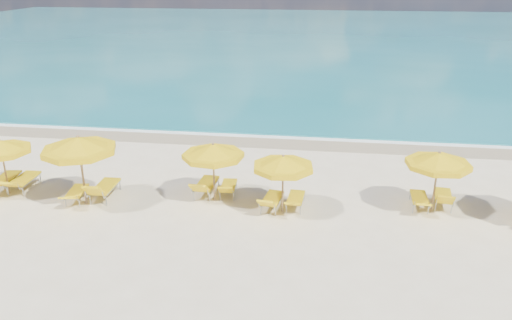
# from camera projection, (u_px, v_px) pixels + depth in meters

# --- Properties ---
(ground_plane) EXTENTS (120.00, 120.00, 0.00)m
(ground_plane) POSITION_uv_depth(u_px,v_px,m) (250.00, 207.00, 17.58)
(ground_plane) COLOR beige
(ocean) EXTENTS (120.00, 80.00, 0.30)m
(ocean) POSITION_uv_depth(u_px,v_px,m) (309.00, 36.00, 61.92)
(ocean) COLOR #13666E
(ocean) RESTS_ON ground
(wet_sand_band) EXTENTS (120.00, 2.60, 0.01)m
(wet_sand_band) POSITION_uv_depth(u_px,v_px,m) (273.00, 140.00, 24.41)
(wet_sand_band) COLOR tan
(wet_sand_band) RESTS_ON ground
(foam_line) EXTENTS (120.00, 1.20, 0.03)m
(foam_line) POSITION_uv_depth(u_px,v_px,m) (275.00, 135.00, 25.15)
(foam_line) COLOR white
(foam_line) RESTS_ON ground
(whitecap_near) EXTENTS (14.00, 0.36, 0.05)m
(whitecap_near) POSITION_uv_depth(u_px,v_px,m) (201.00, 91.00, 34.07)
(whitecap_near) COLOR white
(whitecap_near) RESTS_ON ground
(whitecap_far) EXTENTS (18.00, 0.30, 0.05)m
(whitecap_far) POSITION_uv_depth(u_px,v_px,m) (399.00, 77.00, 38.70)
(whitecap_far) COLOR white
(whitecap_far) RESTS_ON ground
(umbrella_1) EXTENTS (2.43, 2.43, 2.16)m
(umbrella_1) POSITION_uv_depth(u_px,v_px,m) (0.00, 147.00, 17.96)
(umbrella_1) COLOR #98744C
(umbrella_1) RESTS_ON ground
(umbrella_2) EXTENTS (2.67, 2.67, 2.58)m
(umbrella_2) POSITION_uv_depth(u_px,v_px,m) (79.00, 146.00, 17.02)
(umbrella_2) COLOR #98744C
(umbrella_2) RESTS_ON ground
(umbrella_3) EXTENTS (2.68, 2.68, 2.23)m
(umbrella_3) POSITION_uv_depth(u_px,v_px,m) (213.00, 152.00, 17.35)
(umbrella_3) COLOR #98744C
(umbrella_3) RESTS_ON ground
(umbrella_4) EXTENTS (2.58, 2.58, 2.12)m
(umbrella_4) POSITION_uv_depth(u_px,v_px,m) (283.00, 163.00, 16.56)
(umbrella_4) COLOR #98744C
(umbrella_4) RESTS_ON ground
(umbrella_5) EXTENTS (2.74, 2.74, 2.21)m
(umbrella_5) POSITION_uv_depth(u_px,v_px,m) (439.00, 160.00, 16.59)
(umbrella_5) COLOR #98744C
(umbrella_5) RESTS_ON ground
(lounger_1_left) EXTENTS (0.93, 2.05, 0.75)m
(lounger_1_left) POSITION_uv_depth(u_px,v_px,m) (6.00, 183.00, 18.95)
(lounger_1_left) COLOR #A5A8AD
(lounger_1_left) RESTS_ON ground
(lounger_1_right) EXTENTS (0.73, 2.01, 0.82)m
(lounger_1_right) POSITION_uv_depth(u_px,v_px,m) (24.00, 184.00, 18.88)
(lounger_1_right) COLOR #A5A8AD
(lounger_1_right) RESTS_ON ground
(lounger_2_left) EXTENTS (0.79, 1.77, 0.62)m
(lounger_2_left) POSITION_uv_depth(u_px,v_px,m) (77.00, 196.00, 17.98)
(lounger_2_left) COLOR #A5A8AD
(lounger_2_left) RESTS_ON ground
(lounger_2_right) EXTENTS (0.73, 1.97, 0.96)m
(lounger_2_right) POSITION_uv_depth(u_px,v_px,m) (105.00, 192.00, 18.18)
(lounger_2_right) COLOR #A5A8AD
(lounger_2_right) RESTS_ON ground
(lounger_3_left) EXTENTS (0.73, 1.94, 0.89)m
(lounger_3_left) POSITION_uv_depth(u_px,v_px,m) (206.00, 188.00, 18.47)
(lounger_3_left) COLOR #A5A8AD
(lounger_3_left) RESTS_ON ground
(lounger_3_right) EXTENTS (0.65, 1.64, 0.74)m
(lounger_3_right) POSITION_uv_depth(u_px,v_px,m) (228.00, 190.00, 18.45)
(lounger_3_right) COLOR #A5A8AD
(lounger_3_right) RESTS_ON ground
(lounger_4_left) EXTENTS (0.80, 1.77, 0.78)m
(lounger_4_left) POSITION_uv_depth(u_px,v_px,m) (272.00, 203.00, 17.38)
(lounger_4_left) COLOR #A5A8AD
(lounger_4_left) RESTS_ON ground
(lounger_4_right) EXTENTS (0.65, 1.71, 0.67)m
(lounger_4_right) POSITION_uv_depth(u_px,v_px,m) (295.00, 202.00, 17.47)
(lounger_4_right) COLOR #A5A8AD
(lounger_4_right) RESTS_ON ground
(lounger_5_left) EXTENTS (0.62, 1.73, 0.63)m
(lounger_5_left) POSITION_uv_depth(u_px,v_px,m) (419.00, 202.00, 17.48)
(lounger_5_left) COLOR #A5A8AD
(lounger_5_left) RESTS_ON ground
(lounger_5_right) EXTENTS (0.81, 1.77, 0.83)m
(lounger_5_right) POSITION_uv_depth(u_px,v_px,m) (443.00, 200.00, 17.58)
(lounger_5_right) COLOR #A5A8AD
(lounger_5_right) RESTS_ON ground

